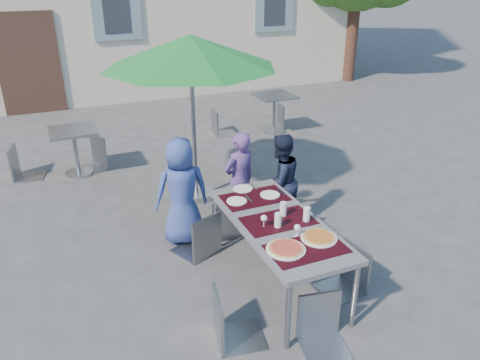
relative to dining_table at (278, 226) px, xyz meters
name	(u,v)px	position (x,y,z in m)	size (l,w,h in m)	color
ground	(254,268)	(-0.11, 0.32, -0.70)	(90.00, 90.00, 0.00)	#3F3F41
dining_table	(278,226)	(0.00, 0.00, 0.00)	(0.80, 1.85, 0.76)	#46464B
pizza_near_left	(286,249)	(-0.18, -0.50, 0.07)	(0.36, 0.36, 0.03)	white
pizza_near_right	(319,237)	(0.19, -0.45, 0.07)	(0.34, 0.34, 0.03)	white
glassware	(288,216)	(0.06, -0.08, 0.13)	(0.51, 0.48, 0.15)	silver
place_settings	(250,195)	(-0.02, 0.63, 0.06)	(0.66, 0.48, 0.01)	white
child_0	(182,191)	(-0.63, 1.22, -0.04)	(0.64, 0.42, 1.31)	#34478F
child_1	(239,180)	(0.13, 1.28, -0.07)	(0.46, 0.30, 1.26)	#5B3E7F
child_2	(280,181)	(0.59, 1.09, -0.08)	(0.60, 0.34, 1.23)	#161B31
chair_0	(200,210)	(-0.55, 0.83, -0.11)	(0.58, 0.59, 0.99)	gray
chair_1	(226,191)	(-0.12, 1.10, -0.09)	(0.49, 0.49, 1.03)	gray
chair_2	(284,191)	(0.57, 0.93, -0.14)	(0.52, 0.53, 0.95)	gray
chair_3	(229,290)	(-0.76, -0.58, -0.15)	(0.49, 0.48, 0.94)	gray
chair_4	(351,245)	(0.64, -0.36, -0.17)	(0.44, 0.44, 0.90)	gray
chair_5	(325,295)	(-0.03, -0.93, -0.17)	(0.46, 0.47, 0.90)	gray
patio_umbrella	(191,53)	(-0.13, 2.26, 1.35)	(2.29, 2.29, 2.28)	#AFB2B7
cafe_table_0	(75,144)	(-1.61, 3.79, -0.18)	(0.70, 0.70, 0.75)	#AFB2B7
bg_chair_l_0	(17,143)	(-2.43, 4.01, -0.12)	(0.52, 0.52, 0.98)	gray
bg_chair_r_0	(90,133)	(-1.35, 3.93, -0.08)	(0.60, 0.60, 1.05)	gray
cafe_table_1	(274,106)	(2.22, 4.41, -0.16)	(0.72, 0.72, 0.78)	#AFB2B7
bg_chair_l_1	(220,106)	(1.18, 4.72, -0.12)	(0.47, 0.47, 0.98)	gray
bg_chair_r_1	(276,102)	(2.39, 4.65, -0.15)	(0.48, 0.48, 0.93)	gray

